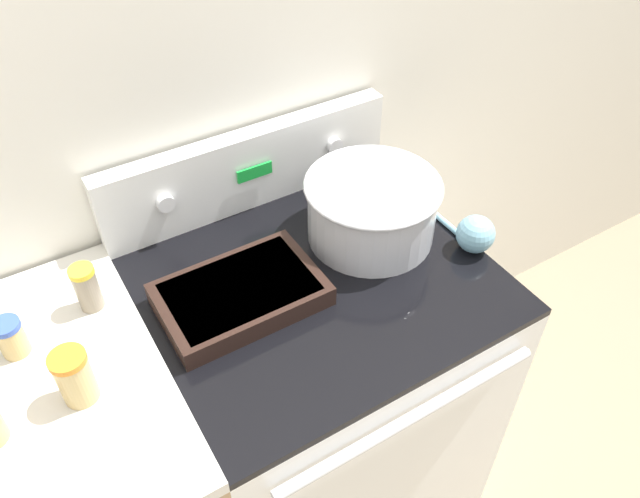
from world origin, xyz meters
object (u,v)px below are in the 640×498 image
spice_jar_yellow_cap (87,288)px  spice_jar_blue_cap (11,337)px  ladle (472,232)px  spice_jar_orange_cap (75,377)px  mixing_bowl (372,207)px  casserole_dish (240,293)px

spice_jar_yellow_cap → spice_jar_blue_cap: 0.16m
ladle → spice_jar_orange_cap: (-0.88, 0.05, 0.03)m
mixing_bowl → spice_jar_yellow_cap: (-0.62, 0.11, -0.02)m
spice_jar_yellow_cap → spice_jar_orange_cap: size_ratio=0.93×
spice_jar_orange_cap → spice_jar_blue_cap: (-0.08, 0.17, -0.02)m
spice_jar_orange_cap → spice_jar_blue_cap: bearing=115.3°
mixing_bowl → spice_jar_yellow_cap: bearing=170.4°
spice_jar_yellow_cap → ladle: bearing=-17.9°
mixing_bowl → ladle: 0.24m
casserole_dish → ladle: bearing=-12.4°
mixing_bowl → spice_jar_orange_cap: mixing_bowl is taller
spice_jar_yellow_cap → mixing_bowl: bearing=-9.6°
casserole_dish → spice_jar_blue_cap: size_ratio=4.14×
mixing_bowl → spice_jar_orange_cap: (-0.70, -0.10, -0.02)m
ladle → casserole_dish: bearing=167.6°
casserole_dish → spice_jar_yellow_cap: bearing=152.3°
mixing_bowl → ladle: bearing=-41.1°
casserole_dish → spice_jar_yellow_cap: size_ratio=3.18×
ladle → spice_jar_blue_cap: spice_jar_blue_cap is taller
mixing_bowl → spice_jar_yellow_cap: mixing_bowl is taller
casserole_dish → spice_jar_orange_cap: 0.36m
mixing_bowl → casserole_dish: (-0.35, -0.04, -0.06)m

